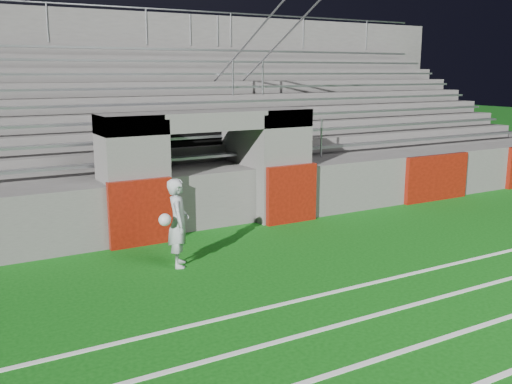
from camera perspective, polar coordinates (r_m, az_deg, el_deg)
ground at (r=10.02m, az=4.18°, el=-8.15°), size 90.00×90.00×0.00m
stadium_structure at (r=16.73m, az=-11.23°, el=5.04°), size 26.00×8.48×5.42m
goalkeeper_with_ball at (r=10.24m, az=-7.81°, el=-3.06°), size 0.71×0.68×1.60m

